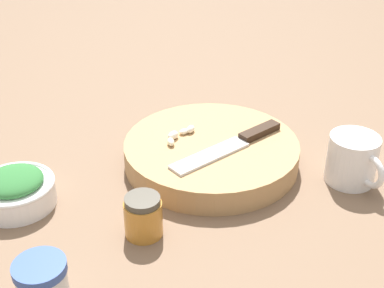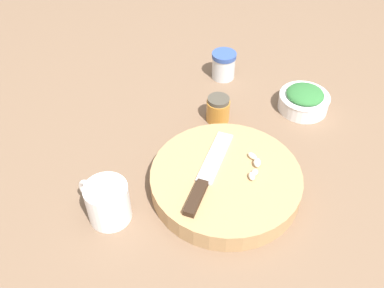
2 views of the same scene
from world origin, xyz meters
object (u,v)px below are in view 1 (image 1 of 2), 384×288
cutting_board (211,153)px  coffee_mug (353,160)px  chef_knife (235,143)px  honey_jar (143,216)px  garlic_cloves (178,135)px  herb_bowl (15,190)px  spice_jar (43,287)px

cutting_board → coffee_mug: coffee_mug is taller
cutting_board → chef_knife: 0.05m
cutting_board → coffee_mug: 0.24m
cutting_board → honey_jar: size_ratio=4.76×
chef_knife → garlic_cloves: 0.10m
garlic_cloves → herb_bowl: bearing=16.5°
garlic_cloves → honey_jar: size_ratio=0.93×
chef_knife → herb_bowl: size_ratio=1.77×
herb_bowl → honey_jar: bearing=149.2°
cutting_board → honey_jar: bearing=49.7°
garlic_cloves → cutting_board: bearing=153.5°
cutting_board → honey_jar: (0.14, 0.17, 0.01)m
chef_knife → herb_bowl: herb_bowl is taller
chef_knife → garlic_cloves: size_ratio=3.67×
cutting_board → herb_bowl: (0.33, 0.06, 0.01)m
garlic_cloves → herb_bowl: (0.28, 0.08, -0.02)m
garlic_cloves → herb_bowl: 0.29m
chef_knife → coffee_mug: coffee_mug is taller
chef_knife → coffee_mug: size_ratio=1.95×
chef_knife → honey_jar: (0.18, 0.15, -0.02)m
coffee_mug → chef_knife: bearing=-24.2°
garlic_cloves → coffee_mug: (-0.27, 0.13, -0.01)m
spice_jar → garlic_cloves: bearing=-125.7°
cutting_board → coffee_mug: size_ratio=2.70×
chef_knife → coffee_mug: 0.20m
coffee_mug → honey_jar: 0.37m
cutting_board → chef_knife: size_ratio=1.39×
garlic_cloves → chef_knife: bearing=152.9°
garlic_cloves → honey_jar: (0.09, 0.20, -0.02)m
chef_knife → honey_jar: size_ratio=3.43×
cutting_board → herb_bowl: herb_bowl is taller
herb_bowl → honey_jar: (-0.19, 0.11, 0.00)m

